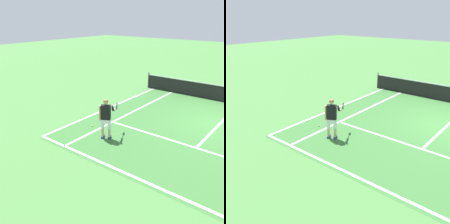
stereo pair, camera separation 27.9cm
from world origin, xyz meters
TOP-DOWN VIEW (x-y plane):
  - ground_plane at (0.00, 0.00)m, footprint 80.00×80.00m
  - court_inner_surface at (0.00, -1.22)m, footprint 10.98×9.85m
  - line_baseline at (0.00, -5.95)m, footprint 10.98×0.10m
  - line_service at (0.00, -2.90)m, footprint 8.23×0.10m
  - line_centre_service at (0.00, 0.30)m, footprint 0.10×6.40m
  - line_singles_left at (-4.12, -1.22)m, footprint 0.10×9.45m
  - line_doubles_left at (-5.49, -1.22)m, footprint 0.10×9.45m
  - tennis_player at (-3.28, -4.38)m, footprint 0.55×1.23m
  - tennis_ball_near_feet at (-3.67, -3.75)m, footprint 0.07×0.07m
  - tennis_ball_by_baseline at (-4.51, -3.91)m, footprint 0.07×0.07m

SIDE VIEW (x-z plane):
  - ground_plane at x=0.00m, z-range 0.00..0.00m
  - court_inner_surface at x=0.00m, z-range 0.00..0.00m
  - line_baseline at x=0.00m, z-range 0.00..0.01m
  - line_service at x=0.00m, z-range 0.00..0.01m
  - line_centre_service at x=0.00m, z-range 0.00..0.01m
  - line_singles_left at x=-4.12m, z-range 0.00..0.01m
  - line_doubles_left at x=-5.49m, z-range 0.00..0.01m
  - tennis_ball_near_feet at x=-3.67m, z-range 0.00..0.07m
  - tennis_ball_by_baseline at x=-4.51m, z-range 0.00..0.07m
  - tennis_player at x=-3.28m, z-range 0.13..1.85m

